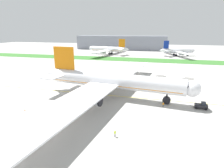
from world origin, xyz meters
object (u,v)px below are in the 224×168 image
object	(u,v)px
traffic_cone_port_wing	(25,110)
parked_airliner_far_centre	(177,51)
service_truck_catering_van	(161,77)
service_truck_fuel_bowser	(188,79)
airliner_foreground	(111,81)
ground_crew_marshaller_front	(163,104)
pushback_tug	(201,106)
service_truck_baggage_loader	(117,73)
parked_airliner_far_left	(109,49)
ground_crew_wingwalker_port	(115,133)

from	to	relation	value
traffic_cone_port_wing	parked_airliner_far_centre	bearing A→B (deg)	70.35
traffic_cone_port_wing	service_truck_catering_van	bearing A→B (deg)	51.67
parked_airliner_far_centre	service_truck_fuel_bowser	bearing A→B (deg)	-90.37
airliner_foreground	parked_airliner_far_centre	size ratio (longest dim) A/B	1.80
ground_crew_marshaller_front	airliner_foreground	bearing A→B (deg)	163.82
parked_airliner_far_centre	pushback_tug	bearing A→B (deg)	-90.10
traffic_cone_port_wing	service_truck_catering_van	xyz separation A→B (m)	(41.18, 52.09, 1.24)
service_truck_baggage_loader	service_truck_catering_van	bearing A→B (deg)	-6.30
service_truck_baggage_loader	service_truck_catering_van	distance (m)	24.16
pushback_tug	parked_airliner_far_left	world-z (taller)	parked_airliner_far_left
traffic_cone_port_wing	parked_airliner_far_left	bearing A→B (deg)	95.59
pushback_tug	traffic_cone_port_wing	size ratio (longest dim) A/B	10.20
pushback_tug	airliner_foreground	bearing A→B (deg)	173.18
ground_crew_marshaller_front	parked_airliner_far_centre	xyz separation A→B (m)	(12.32, 139.67, 4.13)
ground_crew_wingwalker_port	service_truck_fuel_bowser	world-z (taller)	service_truck_fuel_bowser
traffic_cone_port_wing	service_truck_catering_van	size ratio (longest dim) A/B	0.10
service_truck_catering_van	ground_crew_wingwalker_port	bearing A→B (deg)	-99.09
traffic_cone_port_wing	service_truck_baggage_loader	size ratio (longest dim) A/B	0.09
airliner_foreground	service_truck_fuel_bowser	world-z (taller)	airliner_foreground
service_truck_fuel_bowser	ground_crew_wingwalker_port	bearing A→B (deg)	-111.22
traffic_cone_port_wing	pushback_tug	bearing A→B (deg)	16.51
service_truck_fuel_bowser	pushback_tug	bearing A→B (deg)	-89.29
service_truck_catering_van	airliner_foreground	bearing A→B (deg)	-119.20
parked_airliner_far_left	ground_crew_marshaller_front	bearing A→B (deg)	-67.00
pushback_tug	ground_crew_marshaller_front	size ratio (longest dim) A/B	3.60
ground_crew_wingwalker_port	parked_airliner_far_left	size ratio (longest dim) A/B	0.02
airliner_foreground	service_truck_baggage_loader	world-z (taller)	airliner_foreground
airliner_foreground	service_truck_catering_van	distance (m)	37.07
ground_crew_wingwalker_port	service_truck_fuel_bowser	size ratio (longest dim) A/B	0.29
service_truck_catering_van	parked_airliner_far_left	bearing A→B (deg)	119.84
traffic_cone_port_wing	service_truck_catering_van	world-z (taller)	service_truck_catering_van
airliner_foreground	pushback_tug	distance (m)	32.18
airliner_foreground	service_truck_catering_van	world-z (taller)	airliner_foreground
airliner_foreground	ground_crew_wingwalker_port	bearing A→B (deg)	-73.20
ground_crew_wingwalker_port	service_truck_fuel_bowser	bearing A→B (deg)	68.78
airliner_foreground	service_truck_baggage_loader	distance (m)	35.60
ground_crew_marshaller_front	parked_airliner_far_left	world-z (taller)	parked_airliner_far_left
ground_crew_marshaller_front	service_truck_catering_van	size ratio (longest dim) A/B	0.29
service_truck_fuel_bowser	parked_airliner_far_left	bearing A→B (deg)	124.99
ground_crew_marshaller_front	service_truck_baggage_loader	world-z (taller)	service_truck_baggage_loader
ground_crew_marshaller_front	service_truck_catering_van	world-z (taller)	service_truck_catering_van
pushback_tug	service_truck_catering_van	xyz separation A→B (m)	(-13.59, 35.86, 0.49)
airliner_foreground	ground_crew_wingwalker_port	size ratio (longest dim) A/B	59.15
pushback_tug	service_truck_fuel_bowser	distance (m)	34.62
service_truck_fuel_bowser	parked_airliner_far_centre	size ratio (longest dim) A/B	0.11
ground_crew_wingwalker_port	parked_airliner_far_left	distance (m)	163.77
airliner_foreground	parked_airliner_far_left	size ratio (longest dim) A/B	1.35
service_truck_baggage_loader	ground_crew_marshaller_front	bearing A→B (deg)	-57.71
airliner_foreground	service_truck_fuel_bowser	size ratio (longest dim) A/B	16.87
airliner_foreground	parked_airliner_far_left	distance (m)	134.76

